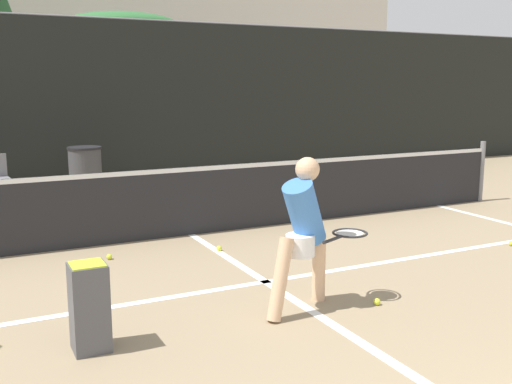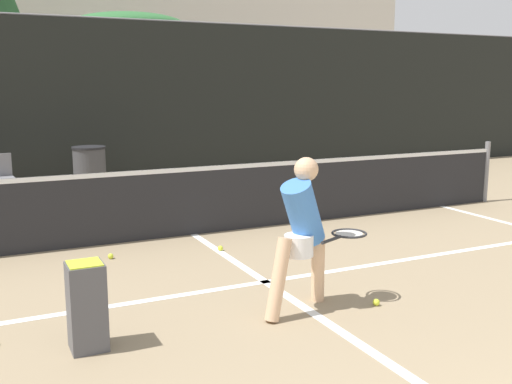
% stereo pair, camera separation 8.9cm
% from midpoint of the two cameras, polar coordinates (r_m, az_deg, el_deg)
% --- Properties ---
extents(court_service_line, '(8.25, 0.10, 0.01)m').
position_cam_midpoint_polar(court_service_line, '(6.42, 0.52, -8.54)').
color(court_service_line, white).
rests_on(court_service_line, ground).
extents(court_center_mark, '(0.10, 5.03, 0.01)m').
position_cam_midpoint_polar(court_center_mark, '(6.21, 1.60, -9.21)').
color(court_center_mark, white).
rests_on(court_center_mark, ground).
extents(net, '(11.09, 0.09, 1.07)m').
position_cam_midpoint_polar(net, '(8.31, -6.55, -0.63)').
color(net, slate).
rests_on(net, ground).
extents(fence_back, '(24.00, 0.06, 3.38)m').
position_cam_midpoint_polar(fence_back, '(12.73, -14.06, 8.23)').
color(fence_back, black).
rests_on(fence_back, ground).
extents(player_practicing, '(1.23, 0.48, 1.42)m').
position_cam_midpoint_polar(player_practicing, '(5.51, 4.16, -3.37)').
color(player_practicing, '#DBAD84').
rests_on(player_practicing, ground).
extents(tennis_ball_scattered_0, '(0.07, 0.07, 0.07)m').
position_cam_midpoint_polar(tennis_ball_scattered_0, '(8.45, 22.87, -4.53)').
color(tennis_ball_scattered_0, '#D1E033').
rests_on(tennis_ball_scattered_0, ground).
extents(tennis_ball_scattered_8, '(0.07, 0.07, 0.07)m').
position_cam_midpoint_polar(tennis_ball_scattered_8, '(5.89, 11.03, -10.22)').
color(tennis_ball_scattered_8, '#D1E033').
rests_on(tennis_ball_scattered_8, ground).
extents(tennis_ball_scattered_10, '(0.07, 0.07, 0.07)m').
position_cam_midpoint_polar(tennis_ball_scattered_10, '(7.42, -14.14, -6.00)').
color(tennis_ball_scattered_10, '#D1E033').
rests_on(tennis_ball_scattered_10, ground).
extents(tennis_ball_scattered_11, '(0.07, 0.07, 0.07)m').
position_cam_midpoint_polar(tennis_ball_scattered_11, '(7.58, -3.88, -5.38)').
color(tennis_ball_scattered_11, '#D1E033').
rests_on(tennis_ball_scattered_11, ground).
extents(ball_hopper, '(0.28, 0.28, 0.71)m').
position_cam_midpoint_polar(ball_hopper, '(4.95, -16.10, -10.30)').
color(ball_hopper, '#4C4C51').
rests_on(ball_hopper, ground).
extents(trash_bin, '(0.62, 0.62, 0.93)m').
position_cam_midpoint_polar(trash_bin, '(11.56, -16.15, 1.88)').
color(trash_bin, '#3F3F42').
rests_on(trash_bin, ground).
extents(tree_east, '(4.15, 4.15, 4.57)m').
position_cam_midpoint_polar(tree_east, '(22.73, -12.77, 15.10)').
color(tree_east, brown).
rests_on(tree_east, ground).
extents(building_far, '(36.00, 2.40, 6.96)m').
position_cam_midpoint_polar(building_far, '(27.64, -21.21, 12.53)').
color(building_far, beige).
rests_on(building_far, ground).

